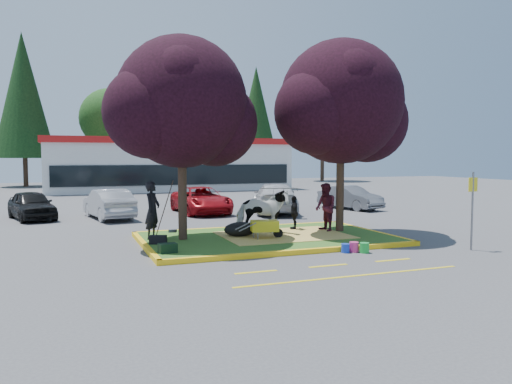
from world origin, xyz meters
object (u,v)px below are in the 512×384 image
object	(u,v)px
calf	(240,229)
bucket_blue	(345,248)
car_black	(32,205)
car_silver	(109,204)
sign_post	(472,202)
bucket_pink	(354,247)
bucket_green	(364,248)
handler	(152,210)
wheelbarrow	(265,226)
cow	(262,211)

from	to	relation	value
calf	bucket_blue	world-z (taller)	calf
bucket_blue	car_black	size ratio (longest dim) A/B	0.07
car_silver	sign_post	bearing A→B (deg)	118.39
calf	sign_post	bearing A→B (deg)	-51.60
bucket_blue	car_silver	xyz separation A→B (m)	(-5.87, 10.96, 0.55)
bucket_pink	bucket_green	bearing A→B (deg)	-44.92
bucket_green	calf	bearing A→B (deg)	129.50
bucket_blue	car_black	distance (m)	15.00
sign_post	car_black	size ratio (longest dim) A/B	0.62
handler	calf	bearing A→B (deg)	-66.98
bucket_blue	car_silver	bearing A→B (deg)	118.18
wheelbarrow	bucket_pink	distance (m)	3.06
bucket_pink	car_black	bearing A→B (deg)	128.50
bucket_blue	car_black	world-z (taller)	car_black
car_silver	wheelbarrow	bearing A→B (deg)	105.80
bucket_green	wheelbarrow	bearing A→B (deg)	129.53
bucket_green	car_silver	size ratio (longest dim) A/B	0.07
sign_post	bucket_blue	size ratio (longest dim) A/B	8.94
cow	car_black	size ratio (longest dim) A/B	0.48
sign_post	bucket_pink	world-z (taller)	sign_post
cow	sign_post	bearing A→B (deg)	-111.05
bucket_green	car_black	distance (m)	15.49
bucket_green	cow	bearing A→B (deg)	116.07
wheelbarrow	bucket_green	xyz separation A→B (m)	(2.13, -2.58, -0.41)
calf	wheelbarrow	bearing A→B (deg)	-67.99
cow	car_silver	xyz separation A→B (m)	(-4.59, 7.52, -0.24)
handler	bucket_pink	xyz separation A→B (m)	(5.34, -3.62, -0.94)
handler	bucket_green	size ratio (longest dim) A/B	6.25
cow	bucket_blue	world-z (taller)	cow
wheelbarrow	bucket_green	distance (m)	3.37
wheelbarrow	bucket_blue	xyz separation A→B (m)	(1.61, -2.36, -0.43)
cow	sign_post	size ratio (longest dim) A/B	0.77
handler	bucket_blue	size ratio (longest dim) A/B	7.07
sign_post	cow	bearing A→B (deg)	136.74
bucket_green	bucket_pink	size ratio (longest dim) A/B	1.00
cow	sign_post	xyz separation A→B (m)	(5.06, -4.43, 0.53)
bucket_green	car_silver	world-z (taller)	car_silver
handler	car_silver	world-z (taller)	handler
wheelbarrow	car_black	distance (m)	12.14
calf	car_black	bearing A→B (deg)	110.93
car_black	car_silver	xyz separation A→B (m)	(3.28, -0.91, 0.02)
handler	car_silver	xyz separation A→B (m)	(-0.83, 7.34, -0.41)
wheelbarrow	bucket_pink	bearing A→B (deg)	-39.04
cow	sign_post	world-z (taller)	sign_post
wheelbarrow	bucket_blue	world-z (taller)	wheelbarrow
calf	car_silver	world-z (taller)	car_silver
sign_post	car_silver	bearing A→B (deg)	126.88
wheelbarrow	bucket_blue	bearing A→B (deg)	-43.61
car_black	wheelbarrow	bearing A→B (deg)	-67.46
handler	bucket_pink	bearing A→B (deg)	-90.41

